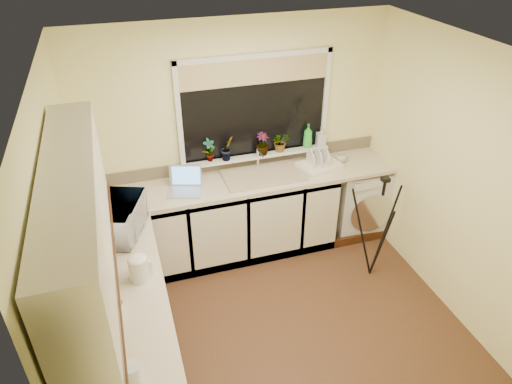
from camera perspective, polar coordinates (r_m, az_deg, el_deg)
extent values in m
plane|color=brown|center=(4.47, 3.29, -16.09)|extent=(3.20, 3.20, 0.00)
plane|color=white|center=(3.12, 4.71, 15.62)|extent=(3.20, 3.20, 0.00)
plane|color=#FCF6A8|center=(4.90, -2.44, 6.51)|extent=(3.20, 0.00, 3.20)
plane|color=#FCF6A8|center=(2.70, 16.09, -20.65)|extent=(3.20, 0.00, 3.20)
plane|color=#FCF6A8|center=(3.51, -21.57, -7.45)|extent=(0.00, 3.00, 3.00)
plane|color=#FCF6A8|center=(4.43, 23.60, 0.73)|extent=(0.00, 3.00, 3.00)
cube|color=silver|center=(4.98, -4.92, -3.72)|extent=(2.55, 0.60, 0.86)
cube|color=silver|center=(3.81, -14.49, -18.90)|extent=(0.54, 2.40, 0.86)
cube|color=beige|center=(4.80, -1.39, 1.32)|extent=(3.20, 0.60, 0.04)
cube|color=beige|center=(3.48, -15.50, -14.16)|extent=(0.60, 2.40, 0.04)
cube|color=silver|center=(2.79, -20.78, -3.42)|extent=(0.28, 1.90, 0.70)
cube|color=beige|center=(3.34, -21.10, -11.91)|extent=(0.02, 2.40, 0.45)
cube|color=beige|center=(5.00, -2.34, 3.81)|extent=(3.20, 0.02, 0.14)
cube|color=black|center=(4.80, -0.14, 10.26)|extent=(1.50, 0.02, 1.00)
cube|color=tan|center=(4.66, -0.05, 14.44)|extent=(1.50, 0.02, 0.25)
cube|color=white|center=(4.97, 0.06, 4.50)|extent=(1.60, 0.14, 0.03)
cube|color=tan|center=(4.84, 0.88, 2.02)|extent=(0.82, 0.46, 0.03)
cylinder|color=silver|center=(4.93, 0.23, 4.09)|extent=(0.03, 0.03, 0.24)
cube|color=silver|center=(5.53, 12.35, -0.69)|extent=(0.63, 0.61, 0.82)
cube|color=#ACABB4|center=(4.62, -8.67, -0.01)|extent=(0.37, 0.31, 0.02)
cube|color=#5299E0|center=(4.67, -8.58, 2.05)|extent=(0.31, 0.14, 0.22)
cylinder|color=silver|center=(3.63, -14.09, -9.10)|extent=(0.15, 0.15, 0.19)
cube|color=white|center=(5.02, 7.71, 3.13)|extent=(0.48, 0.41, 0.06)
cylinder|color=white|center=(3.00, -14.83, -20.73)|extent=(0.11, 0.11, 0.16)
cylinder|color=white|center=(3.44, -16.39, -13.43)|extent=(0.07, 0.07, 0.10)
imported|color=white|center=(4.11, -16.54, -3.12)|extent=(0.54, 0.64, 0.30)
imported|color=#999999|center=(4.79, -5.70, 5.10)|extent=(0.15, 0.13, 0.25)
imported|color=#999999|center=(4.80, -3.54, 5.34)|extent=(0.18, 0.16, 0.26)
imported|color=#999999|center=(4.91, 0.78, 5.90)|extent=(0.17, 0.17, 0.24)
imported|color=#999999|center=(4.99, 2.99, 6.16)|extent=(0.21, 0.19, 0.22)
imported|color=green|center=(5.09, 6.34, 6.82)|extent=(0.12, 0.12, 0.26)
imported|color=#999999|center=(5.16, 7.93, 6.71)|extent=(0.11, 0.11, 0.21)
imported|color=beige|center=(5.18, 10.31, 4.07)|extent=(0.16, 0.16, 0.10)
imported|color=beige|center=(3.04, -15.41, -21.14)|extent=(0.10, 0.10, 0.09)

